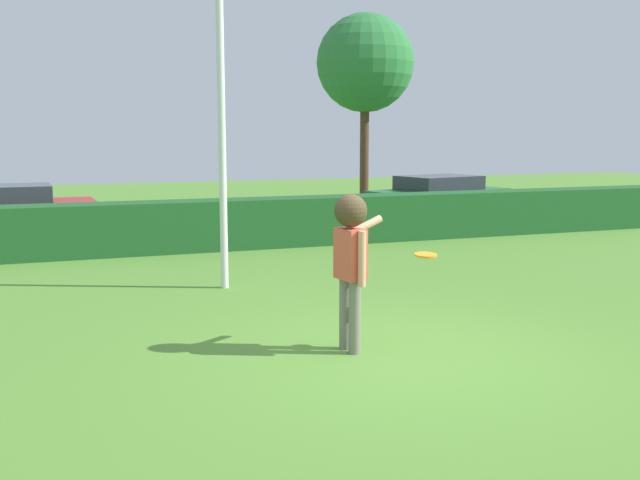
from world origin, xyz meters
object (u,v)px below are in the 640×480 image
frisbee (426,255)px  birch_tree (365,64)px  lamppost (220,51)px  person (351,249)px  parked_car_green (439,195)px  parked_car_red (3,209)px

frisbee → birch_tree: (5.02, 13.32, 3.43)m
lamppost → birch_tree: lamppost is taller
person → lamppost: size_ratio=0.26×
parked_car_green → parked_car_red: bearing=179.4°
person → frisbee: (0.81, -0.25, -0.07)m
parked_car_green → birch_tree: (-1.52, 1.96, 3.85)m
person → birch_tree: (5.84, 13.08, 3.36)m
parked_car_red → frisbee: bearing=-65.9°
lamppost → parked_car_red: lamppost is taller
lamppost → parked_car_green: (7.96, 7.26, -3.04)m
person → lamppost: lamppost is taller
person → parked_car_green: (7.36, 11.12, -0.50)m
lamppost → birch_tree: bearing=55.0°
lamppost → parked_car_green: lamppost is taller
frisbee → parked_car_green: bearing=60.1°
lamppost → frisbee: bearing=-70.9°
parked_car_red → birch_tree: 11.03m
parked_car_red → parked_car_green: 11.69m
birch_tree → parked_car_green: bearing=-52.2°
frisbee → lamppost: 5.07m
person → parked_car_green: bearing=56.5°
person → birch_tree: 14.71m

